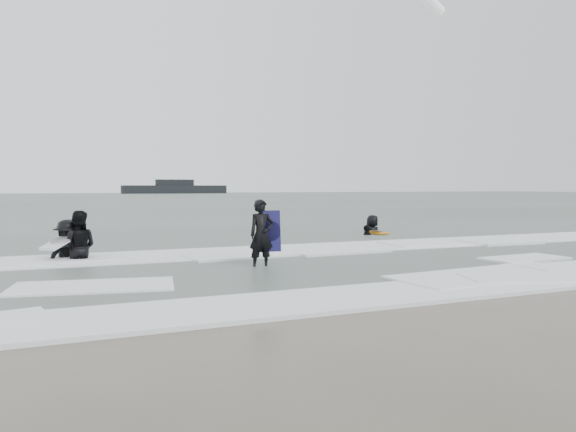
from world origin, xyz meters
name	(u,v)px	position (x,y,z in m)	size (l,w,h in m)	color
ground	(393,288)	(0.00, 0.00, 0.00)	(320.00, 320.00, 0.00)	brown
sea	(94,199)	(0.00, 80.00, 0.06)	(320.00, 320.00, 0.00)	#47544C
surfer_centre	(262,269)	(-1.41, 3.21, 0.00)	(0.59, 0.39, 1.61)	black
surfer_wading	(79,262)	(-5.21, 6.10, 0.00)	(0.90, 0.70, 1.84)	black
surfer_breaker	(68,261)	(-5.44, 6.38, 0.00)	(1.23, 0.71, 1.91)	black
surfer_right_near	(367,236)	(5.23, 9.63, 0.00)	(0.93, 0.39, 1.59)	black
surfer_right_far	(373,232)	(6.57, 11.45, 0.00)	(0.90, 0.59, 1.85)	black
surf_foam	(309,261)	(0.00, 3.70, 0.04)	(30.03, 9.06, 0.09)	white
bodyboards	(258,235)	(-0.33, 6.43, 0.50)	(12.17, 7.02, 1.25)	#0F0D40
vessel_horizon	(175,188)	(24.94, 142.83, 1.40)	(27.63, 4.93, 3.75)	black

